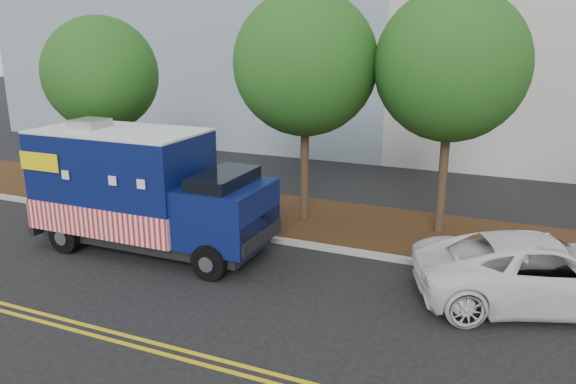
% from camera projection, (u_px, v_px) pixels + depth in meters
% --- Properties ---
extents(ground, '(120.00, 120.00, 0.00)m').
position_uv_depth(ground, '(199.00, 250.00, 15.41)').
color(ground, black).
rests_on(ground, ground).
extents(curb, '(120.00, 0.18, 0.15)m').
position_uv_depth(curb, '(224.00, 232.00, 16.63)').
color(curb, '#9E9E99').
rests_on(curb, ground).
extents(mulch_strip, '(120.00, 4.00, 0.15)m').
position_uv_depth(mulch_strip, '(256.00, 212.00, 18.48)').
color(mulch_strip, '#331D0E').
rests_on(mulch_strip, ground).
extents(centerline_near, '(120.00, 0.10, 0.01)m').
position_uv_depth(centerline_near, '(81.00, 324.00, 11.49)').
color(centerline_near, gold).
rests_on(centerline_near, ground).
extents(centerline_far, '(120.00, 0.10, 0.01)m').
position_uv_depth(centerline_far, '(72.00, 329.00, 11.27)').
color(centerline_far, gold).
rests_on(centerline_far, ground).
extents(tree_a, '(3.85, 3.85, 6.34)m').
position_uv_depth(tree_a, '(101.00, 74.00, 18.93)').
color(tree_a, '#38281C').
rests_on(tree_a, ground).
extents(tree_b, '(4.24, 4.24, 7.01)m').
position_uv_depth(tree_b, '(305.00, 64.00, 16.38)').
color(tree_b, '#38281C').
rests_on(tree_b, ground).
extents(tree_c, '(4.18, 4.18, 6.99)m').
position_uv_depth(tree_c, '(451.00, 66.00, 15.21)').
color(tree_c, '#38281C').
rests_on(tree_c, ground).
extents(sign_post, '(0.06, 0.06, 2.40)m').
position_uv_depth(sign_post, '(161.00, 185.00, 17.39)').
color(sign_post, '#473828').
rests_on(sign_post, ground).
extents(food_truck, '(6.67, 2.62, 3.50)m').
position_uv_depth(food_truck, '(141.00, 193.00, 15.16)').
color(food_truck, black).
rests_on(food_truck, ground).
extents(white_car, '(6.05, 4.34, 1.53)m').
position_uv_depth(white_car, '(544.00, 272.00, 12.16)').
color(white_car, white).
rests_on(white_car, ground).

